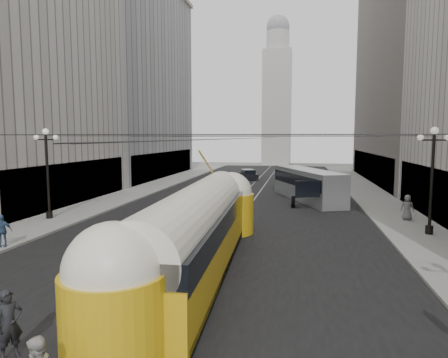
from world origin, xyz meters
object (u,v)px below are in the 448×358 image
at_px(pedestrian_crossing_a, 9,324).
at_px(pedestrian_sidewalk_right, 407,207).
at_px(pedestrian_sidewalk_left, 2,231).
at_px(streetcar, 196,230).
at_px(city_bus, 307,184).

distance_m(pedestrian_crossing_a, pedestrian_sidewalk_right, 25.34).
xyz_separation_m(pedestrian_sidewalk_right, pedestrian_sidewalk_left, (-22.86, -11.24, -0.03)).
xyz_separation_m(streetcar, pedestrian_sidewalk_right, (11.86, 12.74, -0.84)).
bearing_deg(pedestrian_crossing_a, streetcar, 9.51).
xyz_separation_m(city_bus, pedestrian_sidewalk_left, (-16.16, -19.60, -0.60)).
bearing_deg(streetcar, pedestrian_crossing_a, -112.50).
bearing_deg(city_bus, streetcar, -103.74).
bearing_deg(city_bus, pedestrian_crossing_a, -106.16).
relative_size(streetcar, city_bus, 1.46).
bearing_deg(pedestrian_sidewalk_right, streetcar, 58.65).
bearing_deg(pedestrian_sidewalk_left, pedestrian_sidewalk_right, 2.68).
distance_m(city_bus, pedestrian_crossing_a, 29.95).
bearing_deg(pedestrian_crossing_a, pedestrian_sidewalk_left, 72.52).
height_order(streetcar, pedestrian_sidewalk_left, streetcar).
distance_m(pedestrian_crossing_a, pedestrian_sidewalk_left, 12.05).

